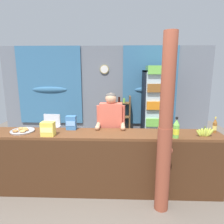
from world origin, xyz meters
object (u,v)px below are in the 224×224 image
Objects in this scene: stall_counter at (102,158)px; soda_bottle_iced_tea at (215,126)px; pastry_tray at (22,131)px; plastic_lawn_chair at (51,130)px; banana_bunch at (205,132)px; soda_bottle_lime_soda at (176,129)px; drink_fridge at (157,103)px; shopkeeper at (111,126)px; snack_box_instant_noodle at (48,129)px; timber_post at (165,131)px; bottle_shelf_rack at (121,118)px; snack_box_biscuit at (71,123)px.

soda_bottle_iced_tea is (1.76, 0.20, 0.48)m from stall_counter.
plastic_lawn_chair is at bearing 95.34° from pastry_tray.
plastic_lawn_chair is 3.49m from banana_bunch.
soda_bottle_lime_soda is (1.09, -0.07, 0.51)m from stall_counter.
drink_fridge is 2.06m from soda_bottle_iced_tea.
shopkeeper is 7.39× the size of snack_box_instant_noodle.
soda_bottle_iced_tea is at bearing 30.22° from timber_post.
soda_bottle_iced_tea is (0.53, -1.99, -0.03)m from drink_fridge.
bottle_shelf_rack is 5.97× the size of snack_box_instant_noodle.
stall_counter is 2.46m from bottle_shelf_rack.
banana_bunch is (2.05, -0.28, -0.05)m from snack_box_biscuit.
shopkeeper is (1.54, -1.27, 0.48)m from plastic_lawn_chair.
snack_box_instant_noodle is (-0.27, -0.33, -0.01)m from snack_box_biscuit.
stall_counter is 1.20m from soda_bottle_lime_soda.
soda_bottle_iced_tea reaches higher than snack_box_biscuit.
timber_post is at bearing -11.56° from pastry_tray.
snack_box_biscuit is at bearing -159.29° from shopkeeper.
soda_bottle_iced_tea reaches higher than snack_box_instant_noodle.
bottle_shelf_rack reaches higher than stall_counter.
shopkeeper is at bearing 16.41° from pastry_tray.
snack_box_biscuit is 0.77m from pastry_tray.
pastry_tray is at bearing 177.73° from banana_bunch.
drink_fridge reaches higher than snack_box_biscuit.
soda_bottle_iced_tea is at bearing -57.54° from bottle_shelf_rack.
soda_bottle_iced_tea is 0.69× the size of pastry_tray.
snack_box_biscuit is 0.83× the size of banana_bunch.
bottle_shelf_rack is 1.95m from shopkeeper.
stall_counter is 10.09× the size of pastry_tray.
banana_bunch is (1.41, -0.52, 0.06)m from shopkeeper.
plastic_lawn_chair is 4.08× the size of snack_box_instant_noodle.
snack_box_biscuit reaches higher than banana_bunch.
banana_bunch is at bearing -20.20° from shopkeeper.
shopkeeper reaches higher than snack_box_instant_noodle.
banana_bunch reaches higher than stall_counter.
soda_bottle_lime_soda is at bearing -12.45° from snack_box_biscuit.
plastic_lawn_chair is (-2.29, 2.11, -0.66)m from timber_post.
banana_bunch is (0.30, -2.17, -0.08)m from drink_fridge.
bottle_shelf_rack is 2.66m from soda_bottle_lime_soda.
bottle_shelf_rack is 4.06× the size of soda_bottle_lime_soda.
shopkeeper is (-1.11, -1.66, -0.14)m from drink_fridge.
timber_post is (0.87, -0.32, 0.55)m from stall_counter.
soda_bottle_lime_soda is 1.88m from snack_box_instant_noodle.
banana_bunch is at bearing -140.19° from soda_bottle_iced_tea.
soda_bottle_iced_tea is 2.56m from snack_box_instant_noodle.
soda_bottle_lime_soda reaches higher than plastic_lawn_chair.
pastry_tray is at bearing 174.67° from stall_counter.
soda_bottle_iced_tea is at bearing 6.37° from stall_counter.
soda_bottle_lime_soda is at bearing -158.31° from soda_bottle_iced_tea.
stall_counter is 1.08m from timber_post.
snack_box_biscuit is 1.08× the size of snack_box_instant_noodle.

